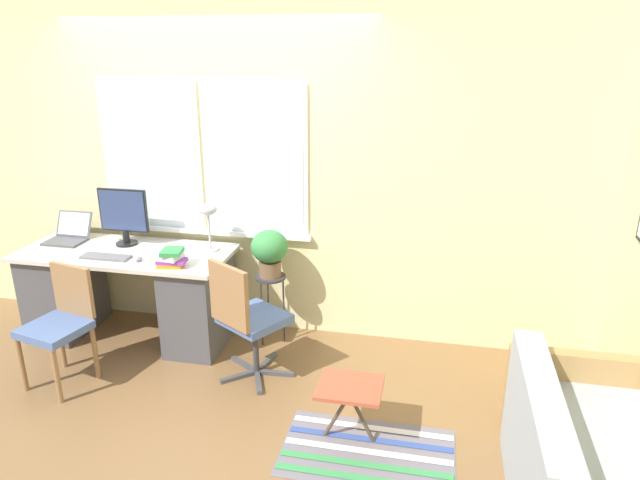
{
  "coord_description": "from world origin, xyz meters",
  "views": [
    {
      "loc": [
        1.71,
        -3.45,
        2.32
      ],
      "look_at": [
        0.94,
        0.18,
        1.02
      ],
      "focal_mm": 32.0,
      "sensor_mm": 36.0,
      "label": 1
    }
  ],
  "objects": [
    {
      "name": "floor_rug_striped",
      "position": [
        1.41,
        -0.67,
        0.0
      ],
      "size": [
        1.03,
        0.62,
        0.01
      ],
      "color": "slate",
      "rests_on": "ground_plane"
    },
    {
      "name": "book_stack",
      "position": [
        -0.17,
        0.13,
        0.82
      ],
      "size": [
        0.23,
        0.19,
        0.13
      ],
      "color": "orange",
      "rests_on": "desk"
    },
    {
      "name": "desk_chair_wooden",
      "position": [
        -0.81,
        -0.34,
        0.46
      ],
      "size": [
        0.47,
        0.48,
        0.84
      ],
      "rotation": [
        0.0,
        0.0,
        -0.23
      ],
      "color": "olive",
      "rests_on": "ground_plane"
    },
    {
      "name": "keyboard",
      "position": [
        -0.73,
        0.18,
        0.76
      ],
      "size": [
        0.38,
        0.12,
        0.02
      ],
      "color": "slate",
      "rests_on": "desk"
    },
    {
      "name": "office_chair_swivel",
      "position": [
        0.46,
        -0.05,
        0.49
      ],
      "size": [
        0.57,
        0.57,
        0.92
      ],
      "rotation": [
        0.0,
        0.0,
        2.59
      ],
      "color": "#47474C",
      "rests_on": "ground_plane"
    },
    {
      "name": "couch_loveseat",
      "position": [
        2.52,
        -0.98,
        0.28
      ],
      "size": [
        0.72,
        1.38,
        0.76
      ],
      "rotation": [
        0.0,
        0.0,
        1.57
      ],
      "color": "#9EA8B2",
      "rests_on": "ground_plane"
    },
    {
      "name": "ground_plane",
      "position": [
        0.0,
        0.0,
        0.0
      ],
      "size": [
        14.0,
        14.0,
        0.0
      ],
      "primitive_type": "plane",
      "color": "brown"
    },
    {
      "name": "desk_lamp",
      "position": [
        -0.02,
        0.52,
        1.04
      ],
      "size": [
        0.14,
        0.14,
        0.38
      ],
      "color": "#ADADB2",
      "rests_on": "desk"
    },
    {
      "name": "folding_stool",
      "position": [
        1.28,
        -0.57,
        0.35
      ],
      "size": [
        0.39,
        0.33,
        0.39
      ],
      "color": "#B24C33",
      "rests_on": "ground_plane"
    },
    {
      "name": "potted_plant",
      "position": [
        0.47,
        0.52,
        0.79
      ],
      "size": [
        0.29,
        0.29,
        0.38
      ],
      "color": "brown",
      "rests_on": "plant_stand"
    },
    {
      "name": "laptop",
      "position": [
        -1.26,
        0.48,
        0.8
      ],
      "size": [
        0.31,
        0.31,
        0.22
      ],
      "color": "#4C4C51",
      "rests_on": "desk"
    },
    {
      "name": "desk",
      "position": [
        -0.67,
        0.35,
        0.4
      ],
      "size": [
        1.68,
        0.71,
        0.75
      ],
      "color": "beige",
      "rests_on": "ground_plane"
    },
    {
      "name": "wall_back_with_window",
      "position": [
        -0.01,
        0.79,
        1.35
      ],
      "size": [
        9.0,
        0.12,
        2.7
      ],
      "color": "beige",
      "rests_on": "ground_plane"
    },
    {
      "name": "mouse",
      "position": [
        -0.45,
        0.17,
        0.77
      ],
      "size": [
        0.04,
        0.07,
        0.03
      ],
      "color": "slate",
      "rests_on": "desk"
    },
    {
      "name": "plant_stand",
      "position": [
        0.47,
        0.52,
        0.5
      ],
      "size": [
        0.24,
        0.24,
        0.57
      ],
      "color": "#333338",
      "rests_on": "ground_plane"
    },
    {
      "name": "monitor",
      "position": [
        -0.74,
        0.5,
        1.0
      ],
      "size": [
        0.41,
        0.17,
        0.46
      ],
      "color": "black",
      "rests_on": "desk"
    }
  ]
}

